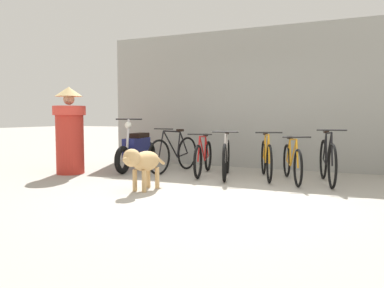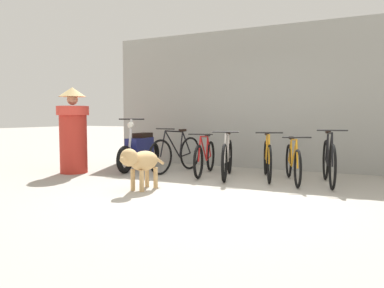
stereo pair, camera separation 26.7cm
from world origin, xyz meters
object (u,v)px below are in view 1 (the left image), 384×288
object	(u,v)px
bicycle_0	(174,154)
bicycle_1	(203,157)
bicycle_2	(226,158)
bicycle_4	(292,162)
motorcycle	(137,150)
bicycle_5	(327,161)
person_in_robes	(70,130)
bicycle_3	(266,159)
stray_dog	(143,162)

from	to	relation	value
bicycle_0	bicycle_1	bearing A→B (deg)	93.65
bicycle_2	bicycle_4	xyz separation A→B (m)	(1.19, 0.02, -0.02)
bicycle_2	motorcycle	bearing A→B (deg)	-110.54
bicycle_5	person_in_robes	world-z (taller)	person_in_robes
bicycle_3	motorcycle	size ratio (longest dim) A/B	0.86
bicycle_2	motorcycle	xyz separation A→B (m)	(-2.06, 0.20, 0.07)
bicycle_0	stray_dog	world-z (taller)	bicycle_0
bicycle_0	motorcycle	bearing A→B (deg)	-78.94
bicycle_1	motorcycle	world-z (taller)	motorcycle
bicycle_4	stray_dog	bearing A→B (deg)	-67.39
bicycle_0	bicycle_4	xyz separation A→B (m)	(2.38, -0.19, -0.04)
bicycle_1	motorcycle	distance (m)	1.55
bicycle_0	bicycle_4	size ratio (longest dim) A/B	1.04
bicycle_1	person_in_robes	world-z (taller)	person_in_robes
bicycle_0	stray_dog	distance (m)	1.97
bicycle_0	bicycle_4	world-z (taller)	bicycle_0
bicycle_3	person_in_robes	size ratio (longest dim) A/B	0.91
bicycle_1	bicycle_3	distance (m)	1.22
bicycle_4	bicycle_5	distance (m)	0.58
bicycle_1	bicycle_4	distance (m)	1.70
bicycle_2	person_in_robes	xyz separation A→B (m)	(-2.97, -0.80, 0.50)
bicycle_3	person_in_robes	xyz separation A→B (m)	(-3.69, -0.95, 0.50)
bicycle_1	bicycle_5	size ratio (longest dim) A/B	1.00
motorcycle	bicycle_4	bearing A→B (deg)	81.10
bicycle_4	person_in_robes	bearing A→B (deg)	-97.77
motorcycle	bicycle_5	bearing A→B (deg)	82.22
stray_dog	bicycle_0	bearing A→B (deg)	-162.79
bicycle_5	motorcycle	world-z (taller)	motorcycle
bicycle_3	motorcycle	distance (m)	2.77
bicycle_2	bicycle_4	distance (m)	1.19
bicycle_0	person_in_robes	bearing A→B (deg)	-50.44
bicycle_5	bicycle_1	bearing A→B (deg)	-103.89
bicycle_4	bicycle_2	bearing A→B (deg)	-108.06
motorcycle	stray_dog	bearing A→B (deg)	28.36
bicycle_2	bicycle_5	world-z (taller)	bicycle_5
bicycle_1	bicycle_3	size ratio (longest dim) A/B	1.05
motorcycle	stray_dog	world-z (taller)	motorcycle
bicycle_2	bicycle_3	world-z (taller)	bicycle_2
bicycle_1	person_in_robes	xyz separation A→B (m)	(-2.46, -0.93, 0.53)
bicycle_3	bicycle_5	distance (m)	1.06
bicycle_2	bicycle_3	bearing A→B (deg)	86.82
bicycle_0	motorcycle	xyz separation A→B (m)	(-0.87, -0.01, 0.05)
bicycle_4	bicycle_0	bearing A→B (deg)	-113.49
bicycle_4	person_in_robes	distance (m)	4.28
bicycle_3	stray_dog	xyz separation A→B (m)	(-1.48, -1.86, 0.08)
bicycle_5	motorcycle	distance (m)	3.83
bicycle_3	person_in_robes	bearing A→B (deg)	-93.87
bicycle_3	stray_dog	world-z (taller)	bicycle_3
bicycle_2	bicycle_4	world-z (taller)	bicycle_2
bicycle_2	person_in_robes	world-z (taller)	person_in_robes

